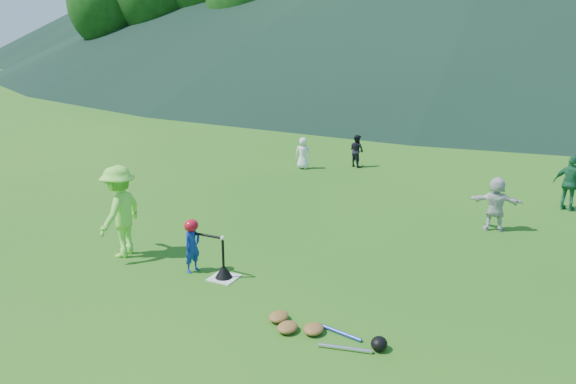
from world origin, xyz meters
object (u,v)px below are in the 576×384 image
object	(u,v)px
home_plate	(224,278)
adult_coach	(120,211)
fielder_b	(357,151)
fielder_c	(570,183)
equipment_pile	(313,329)
batting_tee	(224,271)
fielder_a	(303,153)
batter_child	(192,246)
fielder_d	(496,204)

from	to	relation	value
home_plate	adult_coach	size ratio (longest dim) A/B	0.26
fielder_b	home_plate	bearing A→B (deg)	121.63
fielder_c	equipment_pile	world-z (taller)	fielder_c
batting_tee	home_plate	bearing A→B (deg)	0.00
fielder_a	fielder_c	world-z (taller)	fielder_c
batter_child	adult_coach	xyz separation A→B (m)	(-1.62, 0.03, 0.40)
batter_child	fielder_b	world-z (taller)	fielder_b
home_plate	fielder_b	size ratio (longest dim) A/B	0.44
fielder_c	fielder_a	bearing A→B (deg)	9.24
fielder_d	fielder_b	bearing A→B (deg)	-50.72
fielder_b	batter_child	bearing A→B (deg)	117.46
fielder_c	equipment_pile	size ratio (longest dim) A/B	0.72
batter_child	batting_tee	distance (m)	0.73
adult_coach	fielder_d	xyz separation A→B (m)	(6.12, 4.55, -0.28)
fielder_c	fielder_b	bearing A→B (deg)	-1.50
fielder_b	fielder_c	distance (m)	6.33
batter_child	fielder_b	bearing A→B (deg)	11.81
adult_coach	equipment_pile	bearing A→B (deg)	67.43
batting_tee	equipment_pile	bearing A→B (deg)	-25.42
batting_tee	equipment_pile	world-z (taller)	batting_tee
home_plate	fielder_a	bearing A→B (deg)	105.12
home_plate	batter_child	distance (m)	0.79
adult_coach	equipment_pile	world-z (taller)	adult_coach
adult_coach	equipment_pile	size ratio (longest dim) A/B	0.96
fielder_d	equipment_pile	bearing A→B (deg)	65.23
adult_coach	fielder_d	bearing A→B (deg)	117.74
fielder_c	adult_coach	bearing A→B (deg)	59.56
adult_coach	fielder_d	distance (m)	7.63
batter_child	fielder_d	distance (m)	6.42
batter_child	adult_coach	size ratio (longest dim) A/B	0.54
fielder_a	fielder_b	bearing A→B (deg)	-159.76
batter_child	fielder_c	bearing A→B (deg)	-29.63
home_plate	fielder_c	bearing A→B (deg)	52.57
home_plate	adult_coach	bearing A→B (deg)	178.46
fielder_c	equipment_pile	bearing A→B (deg)	85.73
adult_coach	batter_child	bearing A→B (deg)	79.84
fielder_d	equipment_pile	size ratio (longest dim) A/B	0.65
batter_child	fielder_b	size ratio (longest dim) A/B	0.92
fielder_a	equipment_pile	distance (m)	9.89
fielder_d	adult_coach	bearing A→B (deg)	29.03
fielder_a	fielder_d	size ratio (longest dim) A/B	0.84
batter_child	fielder_c	distance (m)	9.01
home_plate	fielder_c	world-z (taller)	fielder_c
adult_coach	fielder_b	world-z (taller)	adult_coach
home_plate	fielder_d	bearing A→B (deg)	50.23
fielder_a	fielder_b	xyz separation A→B (m)	(1.39, 0.99, 0.02)
batter_child	fielder_b	distance (m)	8.88
equipment_pile	fielder_c	bearing A→B (deg)	68.25
batting_tee	fielder_b	bearing A→B (deg)	94.80
fielder_c	batting_tee	bearing A→B (deg)	70.05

